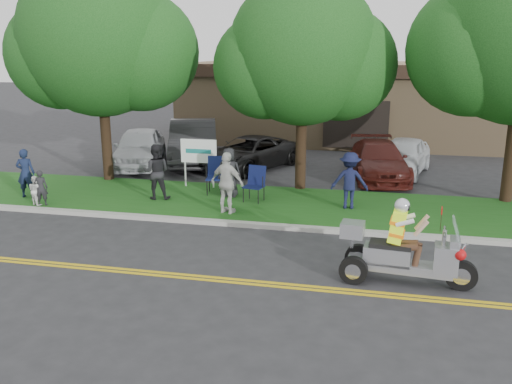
% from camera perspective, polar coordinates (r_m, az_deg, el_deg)
% --- Properties ---
extents(ground, '(120.00, 120.00, 0.00)m').
position_cam_1_polar(ground, '(11.96, -2.62, -8.31)').
color(ground, '#28282B').
rests_on(ground, ground).
extents(centerline_near, '(60.00, 0.10, 0.01)m').
position_cam_1_polar(centerline_near, '(11.45, -3.38, -9.39)').
color(centerline_near, gold).
rests_on(centerline_near, ground).
extents(centerline_far, '(60.00, 0.10, 0.01)m').
position_cam_1_polar(centerline_far, '(11.59, -3.17, -9.08)').
color(centerline_far, gold).
rests_on(centerline_far, ground).
extents(curb, '(60.00, 0.25, 0.12)m').
position_cam_1_polar(curb, '(14.71, 0.47, -3.54)').
color(curb, '#A8A89E').
rests_on(curb, ground).
extents(grass_verge, '(60.00, 4.00, 0.10)m').
position_cam_1_polar(grass_verge, '(16.73, 2.00, -1.29)').
color(grass_verge, '#1C5216').
rests_on(grass_verge, ground).
extents(commercial_building, '(18.00, 8.20, 4.00)m').
position_cam_1_polar(commercial_building, '(29.72, 10.85, 9.38)').
color(commercial_building, '#9E7F5B').
rests_on(commercial_building, ground).
extents(tree_left, '(6.62, 5.40, 7.78)m').
position_cam_1_polar(tree_left, '(19.96, -15.95, 14.72)').
color(tree_left, '#332114').
rests_on(tree_left, ground).
extents(tree_mid, '(5.88, 4.80, 7.05)m').
position_cam_1_polar(tree_mid, '(18.00, 5.14, 13.94)').
color(tree_mid, '#332114').
rests_on(tree_mid, ground).
extents(business_sign, '(1.25, 0.06, 1.75)m').
position_cam_1_polar(business_sign, '(18.48, -6.05, 4.02)').
color(business_sign, silver).
rests_on(business_sign, ground).
extents(trike_scooter, '(2.77, 0.97, 1.81)m').
position_cam_1_polar(trike_scooter, '(11.56, 14.98, -6.29)').
color(trike_scooter, black).
rests_on(trike_scooter, ground).
extents(lawn_chair_a, '(0.68, 0.69, 1.09)m').
position_cam_1_polar(lawn_chair_a, '(16.80, -0.07, 1.14)').
color(lawn_chair_a, black).
rests_on(lawn_chair_a, grass_verge).
extents(lawn_chair_b, '(0.72, 0.74, 1.20)m').
position_cam_1_polar(lawn_chair_b, '(17.76, -4.13, 2.05)').
color(lawn_chair_b, black).
rests_on(lawn_chair_b, grass_verge).
extents(spectator_adult_left, '(0.65, 0.52, 1.56)m').
position_cam_1_polar(spectator_adult_left, '(18.66, -23.09, 1.85)').
color(spectator_adult_left, '#16203D').
rests_on(spectator_adult_left, grass_verge).
extents(spectator_adult_mid, '(0.97, 0.82, 1.75)m').
position_cam_1_polar(spectator_adult_mid, '(17.23, -10.46, 2.12)').
color(spectator_adult_mid, black).
rests_on(spectator_adult_mid, grass_verge).
extents(spectator_adult_right, '(1.12, 0.72, 1.78)m').
position_cam_1_polar(spectator_adult_right, '(15.46, -3.05, 0.96)').
color(spectator_adult_right, beige).
rests_on(spectator_adult_right, grass_verge).
extents(spectator_chair_a, '(1.11, 0.66, 1.69)m').
position_cam_1_polar(spectator_chair_a, '(16.18, 9.82, 1.21)').
color(spectator_chair_a, '#141838').
rests_on(spectator_chair_a, grass_verge).
extents(spectator_chair_b, '(0.80, 0.55, 1.59)m').
position_cam_1_polar(spectator_chair_b, '(17.24, -2.86, 2.08)').
color(spectator_chair_b, black).
rests_on(spectator_chair_b, grass_verge).
extents(child_left, '(0.46, 0.38, 1.09)m').
position_cam_1_polar(child_left, '(17.54, -21.70, 0.42)').
color(child_left, black).
rests_on(child_left, grass_verge).
extents(child_right, '(0.54, 0.49, 0.90)m').
position_cam_1_polar(child_right, '(17.67, -22.18, 0.16)').
color(child_right, silver).
rests_on(child_right, grass_verge).
extents(parked_car_far_left, '(3.10, 4.97, 1.58)m').
position_cam_1_polar(parked_car_far_left, '(22.71, -12.16, 4.59)').
color(parked_car_far_left, '#B0B2B7').
rests_on(parked_car_far_left, ground).
extents(parked_car_left, '(3.49, 5.75, 1.79)m').
position_cam_1_polar(parked_car_left, '(23.08, -6.62, 5.25)').
color(parked_car_left, '#2A2A2C').
rests_on(parked_car_left, ground).
extents(parked_car_mid, '(3.94, 5.17, 1.31)m').
position_cam_1_polar(parked_car_mid, '(21.71, -0.77, 4.10)').
color(parked_car_mid, black).
rests_on(parked_car_mid, ground).
extents(parked_car_right, '(2.58, 4.91, 1.36)m').
position_cam_1_polar(parked_car_right, '(20.69, 12.76, 3.27)').
color(parked_car_right, '#471510').
rests_on(parked_car_right, ground).
extents(parked_car_far_right, '(2.57, 4.38, 1.40)m').
position_cam_1_polar(parked_car_far_right, '(21.69, 15.20, 3.69)').
color(parked_car_far_right, silver).
rests_on(parked_car_far_right, ground).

